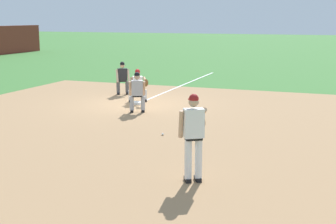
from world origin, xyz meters
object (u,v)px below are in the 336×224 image
baseball (163,134)px  first_baseman (138,84)px  baserunner (137,91)px  pitcher (194,132)px  first_base_bag (137,103)px  umpire (123,77)px

baseball → first_baseman: bearing=31.3°
first_baseman → baserunner: bearing=-156.9°
first_baseman → baserunner: size_ratio=0.92×
baseball → baserunner: baserunner is taller
baseball → pitcher: size_ratio=0.04×
first_base_bag → baseball: (-4.32, -2.76, -0.01)m
baseball → baserunner: size_ratio=0.05×
baserunner → baseball: bearing=-143.8°
first_base_bag → baserunner: bearing=-155.3°
first_base_bag → umpire: umpire is taller
first_baseman → baseball: bearing=-148.7°
first_base_bag → first_baseman: first_baseman is taller
baserunner → umpire: size_ratio=1.00×
baseball → umpire: bearing=34.7°
first_base_bag → baserunner: 1.78m
baseball → pitcher: pitcher is taller
baseball → baserunner: 3.61m
pitcher → first_baseman: size_ratio=1.39×
baseball → first_baseman: 5.62m
pitcher → umpire: size_ratio=1.27×
first_baseman → umpire: (1.51, 1.44, 0.06)m
baseball → pitcher: 4.06m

